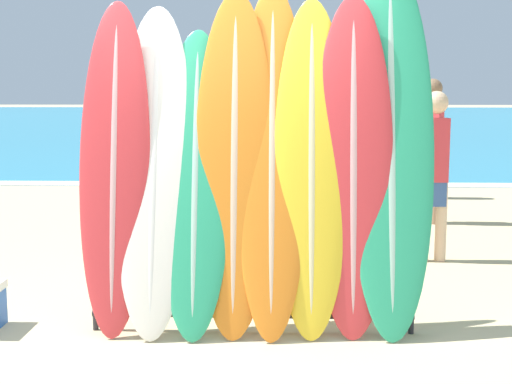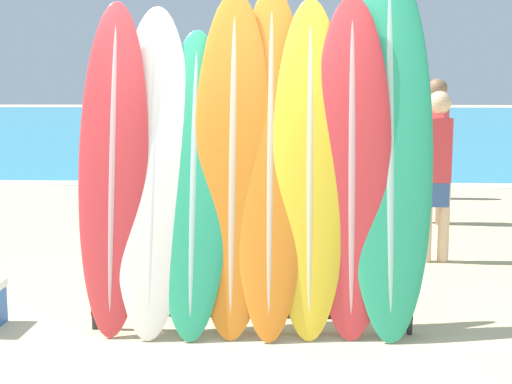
{
  "view_description": "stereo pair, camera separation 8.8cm",
  "coord_description": "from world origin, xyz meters",
  "px_view_note": "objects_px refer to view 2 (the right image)",
  "views": [
    {
      "loc": [
        0.47,
        -4.59,
        1.67
      ],
      "look_at": [
        0.28,
        1.0,
        0.87
      ],
      "focal_mm": 50.0,
      "sensor_mm": 36.0,
      "label": 1
    },
    {
      "loc": [
        0.55,
        -4.59,
        1.67
      ],
      "look_at": [
        0.28,
        1.0,
        0.87
      ],
      "focal_mm": 50.0,
      "sensor_mm": 36.0,
      "label": 2
    }
  ],
  "objects_px": {
    "surfboard_rack": "(250,267)",
    "surfboard_slot_2": "(194,182)",
    "person_mid_beach": "(437,170)",
    "person_far_right": "(435,145)",
    "surfboard_slot_6": "(352,167)",
    "surfboard_slot_0": "(113,167)",
    "surfboard_slot_5": "(310,168)",
    "person_near_water": "(433,146)",
    "surfboard_slot_1": "(153,169)",
    "surfboard_slot_4": "(270,159)",
    "person_far_left": "(275,142)",
    "surfboard_slot_3": "(233,163)",
    "surfboard_slot_7": "(390,147)"
  },
  "relations": [
    {
      "from": "surfboard_slot_2",
      "to": "surfboard_slot_7",
      "type": "height_order",
      "value": "surfboard_slot_7"
    },
    {
      "from": "surfboard_slot_0",
      "to": "surfboard_slot_5",
      "type": "relative_size",
      "value": 1.0
    },
    {
      "from": "surfboard_slot_6",
      "to": "person_far_left",
      "type": "distance_m",
      "value": 6.66
    },
    {
      "from": "person_far_left",
      "to": "person_far_right",
      "type": "bearing_deg",
      "value": 135.64
    },
    {
      "from": "surfboard_slot_4",
      "to": "person_far_right",
      "type": "distance_m",
      "value": 4.57
    },
    {
      "from": "person_far_right",
      "to": "surfboard_slot_3",
      "type": "bearing_deg",
      "value": -83.9
    },
    {
      "from": "surfboard_slot_4",
      "to": "surfboard_slot_2",
      "type": "bearing_deg",
      "value": -176.21
    },
    {
      "from": "surfboard_slot_0",
      "to": "person_far_left",
      "type": "xyz_separation_m",
      "value": [
        0.97,
        6.62,
        -0.3
      ]
    },
    {
      "from": "person_near_water",
      "to": "person_far_left",
      "type": "relative_size",
      "value": 0.97
    },
    {
      "from": "surfboard_slot_6",
      "to": "surfboard_slot_0",
      "type": "bearing_deg",
      "value": -179.85
    },
    {
      "from": "surfboard_slot_2",
      "to": "person_near_water",
      "type": "bearing_deg",
      "value": 65.61
    },
    {
      "from": "surfboard_slot_2",
      "to": "surfboard_slot_3",
      "type": "relative_size",
      "value": 0.89
    },
    {
      "from": "surfboard_slot_2",
      "to": "surfboard_slot_7",
      "type": "distance_m",
      "value": 1.36
    },
    {
      "from": "person_mid_beach",
      "to": "person_far_right",
      "type": "relative_size",
      "value": 0.92
    },
    {
      "from": "surfboard_rack",
      "to": "surfboard_slot_0",
      "type": "xyz_separation_m",
      "value": [
        -0.94,
        0.02,
        0.68
      ]
    },
    {
      "from": "surfboard_slot_4",
      "to": "surfboard_slot_3",
      "type": "bearing_deg",
      "value": -176.82
    },
    {
      "from": "surfboard_slot_7",
      "to": "surfboard_slot_2",
      "type": "bearing_deg",
      "value": -177.97
    },
    {
      "from": "surfboard_slot_0",
      "to": "person_far_left",
      "type": "bearing_deg",
      "value": 81.71
    },
    {
      "from": "surfboard_rack",
      "to": "surfboard_slot_1",
      "type": "xyz_separation_m",
      "value": [
        -0.68,
        0.05,
        0.67
      ]
    },
    {
      "from": "surfboard_slot_2",
      "to": "surfboard_slot_3",
      "type": "bearing_deg",
      "value": 4.39
    },
    {
      "from": "surfboard_slot_1",
      "to": "surfboard_slot_5",
      "type": "bearing_deg",
      "value": -0.96
    },
    {
      "from": "surfboard_slot_1",
      "to": "person_mid_beach",
      "type": "bearing_deg",
      "value": 41.59
    },
    {
      "from": "surfboard_slot_5",
      "to": "surfboard_slot_7",
      "type": "xyz_separation_m",
      "value": [
        0.54,
        0.05,
        0.14
      ]
    },
    {
      "from": "surfboard_slot_4",
      "to": "person_mid_beach",
      "type": "height_order",
      "value": "surfboard_slot_4"
    },
    {
      "from": "surfboard_slot_3",
      "to": "surfboard_slot_5",
      "type": "bearing_deg",
      "value": -2.25
    },
    {
      "from": "person_near_water",
      "to": "person_mid_beach",
      "type": "xyz_separation_m",
      "value": [
        -0.78,
        -4.19,
        0.08
      ]
    },
    {
      "from": "person_far_right",
      "to": "surfboard_slot_4",
      "type": "bearing_deg",
      "value": -81.13
    },
    {
      "from": "surfboard_slot_5",
      "to": "person_mid_beach",
      "type": "relative_size",
      "value": 1.38
    },
    {
      "from": "surfboard_slot_3",
      "to": "person_mid_beach",
      "type": "relative_size",
      "value": 1.42
    },
    {
      "from": "surfboard_slot_4",
      "to": "surfboard_slot_6",
      "type": "relative_size",
      "value": 1.04
    },
    {
      "from": "surfboard_slot_7",
      "to": "person_near_water",
      "type": "relative_size",
      "value": 1.7
    },
    {
      "from": "surfboard_slot_4",
      "to": "person_far_left",
      "type": "xyz_separation_m",
      "value": [
        -0.11,
        6.58,
        -0.36
      ]
    },
    {
      "from": "surfboard_slot_4",
      "to": "person_far_left",
      "type": "distance_m",
      "value": 6.59
    },
    {
      "from": "surfboard_slot_2",
      "to": "person_far_right",
      "type": "relative_size",
      "value": 1.16
    },
    {
      "from": "surfboard_slot_1",
      "to": "surfboard_slot_4",
      "type": "height_order",
      "value": "surfboard_slot_4"
    },
    {
      "from": "surfboard_slot_3",
      "to": "surfboard_slot_2",
      "type": "bearing_deg",
      "value": -175.61
    },
    {
      "from": "surfboard_slot_5",
      "to": "person_near_water",
      "type": "distance_m",
      "value": 6.65
    },
    {
      "from": "person_far_left",
      "to": "person_mid_beach",
      "type": "bearing_deg",
      "value": 115.94
    },
    {
      "from": "surfboard_slot_7",
      "to": "person_far_left",
      "type": "distance_m",
      "value": 6.65
    },
    {
      "from": "surfboard_rack",
      "to": "person_far_left",
      "type": "distance_m",
      "value": 6.66
    },
    {
      "from": "surfboard_slot_5",
      "to": "person_far_left",
      "type": "xyz_separation_m",
      "value": [
        -0.38,
        6.62,
        -0.3
      ]
    },
    {
      "from": "surfboard_slot_2",
      "to": "surfboard_slot_3",
      "type": "height_order",
      "value": "surfboard_slot_3"
    },
    {
      "from": "surfboard_rack",
      "to": "person_mid_beach",
      "type": "relative_size",
      "value": 1.35
    },
    {
      "from": "surfboard_slot_5",
      "to": "person_near_water",
      "type": "bearing_deg",
      "value": 71.86
    },
    {
      "from": "surfboard_rack",
      "to": "surfboard_slot_4",
      "type": "distance_m",
      "value": 0.76
    },
    {
      "from": "person_near_water",
      "to": "surfboard_slot_7",
      "type": "bearing_deg",
      "value": 152.45
    },
    {
      "from": "surfboard_slot_4",
      "to": "surfboard_slot_5",
      "type": "distance_m",
      "value": 0.28
    },
    {
      "from": "surfboard_slot_3",
      "to": "surfboard_slot_5",
      "type": "height_order",
      "value": "surfboard_slot_3"
    },
    {
      "from": "surfboard_rack",
      "to": "surfboard_slot_2",
      "type": "distance_m",
      "value": 0.71
    },
    {
      "from": "surfboard_slot_1",
      "to": "person_far_right",
      "type": "relative_size",
      "value": 1.25
    }
  ]
}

